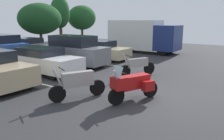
{
  "coord_description": "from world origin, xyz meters",
  "views": [
    {
      "loc": [
        -7.54,
        -3.63,
        2.89
      ],
      "look_at": [
        0.72,
        1.96,
        0.7
      ],
      "focal_mm": 36.28,
      "sensor_mm": 36.0,
      "label": 1
    }
  ],
  "objects_px": {
    "motorcycle_touring": "(132,84)",
    "car_white": "(42,60)",
    "car_far_charcoal": "(30,46)",
    "box_truck": "(143,35)",
    "motorcycle_third": "(78,83)",
    "car_far_blue": "(2,47)",
    "car_champagne": "(102,50)",
    "motorcycle_second": "(137,66)",
    "car_grey": "(74,51)"
  },
  "relations": [
    {
      "from": "motorcycle_second",
      "to": "box_truck",
      "type": "xyz_separation_m",
      "value": [
        8.58,
        3.98,
        0.98
      ]
    },
    {
      "from": "motorcycle_second",
      "to": "car_far_charcoal",
      "type": "distance_m",
      "value": 11.36
    },
    {
      "from": "motorcycle_touring",
      "to": "motorcycle_second",
      "type": "distance_m",
      "value": 3.89
    },
    {
      "from": "car_grey",
      "to": "motorcycle_third",
      "type": "bearing_deg",
      "value": -135.5
    },
    {
      "from": "car_white",
      "to": "box_truck",
      "type": "relative_size",
      "value": 0.75
    },
    {
      "from": "motorcycle_third",
      "to": "car_far_blue",
      "type": "relative_size",
      "value": 0.47
    },
    {
      "from": "car_champagne",
      "to": "car_far_charcoal",
      "type": "bearing_deg",
      "value": 103.52
    },
    {
      "from": "car_far_blue",
      "to": "car_far_charcoal",
      "type": "distance_m",
      "value": 2.84
    },
    {
      "from": "motorcycle_touring",
      "to": "motorcycle_third",
      "type": "xyz_separation_m",
      "value": [
        -0.89,
        1.83,
        -0.03
      ]
    },
    {
      "from": "car_far_blue",
      "to": "box_truck",
      "type": "height_order",
      "value": "box_truck"
    },
    {
      "from": "car_champagne",
      "to": "car_far_blue",
      "type": "relative_size",
      "value": 0.97
    },
    {
      "from": "car_white",
      "to": "box_truck",
      "type": "xyz_separation_m",
      "value": [
        10.85,
        -0.8,
        0.84
      ]
    },
    {
      "from": "car_grey",
      "to": "car_champagne",
      "type": "height_order",
      "value": "car_grey"
    },
    {
      "from": "motorcycle_touring",
      "to": "box_truck",
      "type": "xyz_separation_m",
      "value": [
        12.09,
        5.63,
        0.9
      ]
    },
    {
      "from": "car_champagne",
      "to": "motorcycle_second",
      "type": "bearing_deg",
      "value": -124.35
    },
    {
      "from": "car_far_charcoal",
      "to": "motorcycle_third",
      "type": "bearing_deg",
      "value": -118.83
    },
    {
      "from": "car_champagne",
      "to": "box_truck",
      "type": "relative_size",
      "value": 0.66
    },
    {
      "from": "car_grey",
      "to": "car_far_charcoal",
      "type": "distance_m",
      "value": 6.5
    },
    {
      "from": "motorcycle_touring",
      "to": "motorcycle_third",
      "type": "bearing_deg",
      "value": 115.8
    },
    {
      "from": "motorcycle_second",
      "to": "car_far_blue",
      "type": "relative_size",
      "value": 0.48
    },
    {
      "from": "motorcycle_second",
      "to": "car_grey",
      "type": "height_order",
      "value": "car_grey"
    },
    {
      "from": "car_white",
      "to": "car_far_blue",
      "type": "distance_m",
      "value": 6.03
    },
    {
      "from": "car_grey",
      "to": "car_far_charcoal",
      "type": "height_order",
      "value": "car_grey"
    },
    {
      "from": "car_far_blue",
      "to": "box_truck",
      "type": "xyz_separation_m",
      "value": [
        9.67,
        -6.71,
        0.62
      ]
    },
    {
      "from": "motorcycle_third",
      "to": "car_far_blue",
      "type": "xyz_separation_m",
      "value": [
        3.31,
        10.51,
        0.32
      ]
    },
    {
      "from": "car_white",
      "to": "car_champagne",
      "type": "bearing_deg",
      "value": -0.25
    },
    {
      "from": "motorcycle_third",
      "to": "car_far_blue",
      "type": "height_order",
      "value": "car_far_blue"
    },
    {
      "from": "car_far_charcoal",
      "to": "box_truck",
      "type": "distance_m",
      "value": 10.04
    },
    {
      "from": "car_grey",
      "to": "motorcycle_touring",
      "type": "bearing_deg",
      "value": -120.79
    },
    {
      "from": "car_champagne",
      "to": "motorcycle_touring",
      "type": "bearing_deg",
      "value": -136.54
    },
    {
      "from": "car_far_blue",
      "to": "car_grey",
      "type": "bearing_deg",
      "value": -75.81
    },
    {
      "from": "motorcycle_touring",
      "to": "car_champagne",
      "type": "bearing_deg",
      "value": 43.46
    },
    {
      "from": "motorcycle_second",
      "to": "motorcycle_third",
      "type": "relative_size",
      "value": 1.03
    },
    {
      "from": "car_grey",
      "to": "box_truck",
      "type": "bearing_deg",
      "value": -6.22
    },
    {
      "from": "motorcycle_touring",
      "to": "car_far_blue",
      "type": "relative_size",
      "value": 0.46
    },
    {
      "from": "motorcycle_third",
      "to": "car_white",
      "type": "distance_m",
      "value": 5.07
    },
    {
      "from": "car_white",
      "to": "car_far_charcoal",
      "type": "height_order",
      "value": "same"
    },
    {
      "from": "motorcycle_third",
      "to": "car_far_charcoal",
      "type": "height_order",
      "value": "car_far_charcoal"
    },
    {
      "from": "motorcycle_third",
      "to": "box_truck",
      "type": "distance_m",
      "value": 13.56
    },
    {
      "from": "motorcycle_second",
      "to": "car_far_blue",
      "type": "xyz_separation_m",
      "value": [
        -1.09,
        10.68,
        0.37
      ]
    },
    {
      "from": "car_far_blue",
      "to": "motorcycle_touring",
      "type": "bearing_deg",
      "value": -101.09
    },
    {
      "from": "motorcycle_touring",
      "to": "car_white",
      "type": "bearing_deg",
      "value": 79.04
    },
    {
      "from": "car_grey",
      "to": "car_far_blue",
      "type": "height_order",
      "value": "car_grey"
    },
    {
      "from": "motorcycle_touring",
      "to": "car_far_blue",
      "type": "bearing_deg",
      "value": 78.91
    },
    {
      "from": "motorcycle_second",
      "to": "car_far_blue",
      "type": "height_order",
      "value": "car_far_blue"
    },
    {
      "from": "car_champagne",
      "to": "car_far_charcoal",
      "type": "height_order",
      "value": "car_far_charcoal"
    },
    {
      "from": "motorcycle_second",
      "to": "car_champagne",
      "type": "bearing_deg",
      "value": 55.65
    },
    {
      "from": "motorcycle_touring",
      "to": "box_truck",
      "type": "bearing_deg",
      "value": 24.98
    },
    {
      "from": "car_champagne",
      "to": "box_truck",
      "type": "bearing_deg",
      "value": -8.23
    },
    {
      "from": "car_grey",
      "to": "motorcycle_second",
      "type": "bearing_deg",
      "value": -94.42
    }
  ]
}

